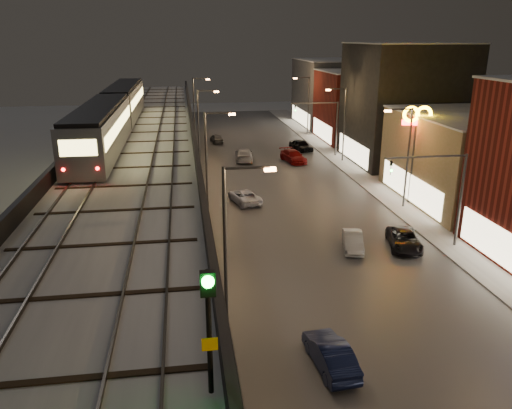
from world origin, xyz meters
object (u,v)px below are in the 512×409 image
car_near_white (330,355)px  car_onc_silver (353,242)px  car_far_white (217,139)px  car_onc_dark (404,240)px  car_onc_white (293,157)px  car_onc_red (301,146)px  car_mid_silver (244,197)px  rail_signal (209,309)px  subway_train (115,112)px  car_mid_dark (244,155)px

car_near_white → car_onc_silver: size_ratio=1.09×
car_far_white → car_onc_dark: size_ratio=0.81×
car_onc_dark → car_onc_white: bearing=108.8°
car_onc_red → car_mid_silver: bearing=-133.7°
rail_signal → car_onc_red: rail_signal is taller
subway_train → car_far_white: (10.81, 25.93, -7.67)m
rail_signal → car_mid_dark: (6.96, 50.58, -8.16)m
car_near_white → car_onc_white: (7.01, 39.89, 0.04)m
car_far_white → car_onc_dark: car_onc_dark is taller
car_far_white → car_onc_white: car_onc_white is taller
subway_train → car_onc_white: (19.32, 12.52, -7.59)m
rail_signal → car_near_white: (5.91, 9.15, -8.24)m
car_mid_silver → car_far_white: (-0.55, 28.49, 0.02)m
subway_train → car_onc_red: 29.68m
rail_signal → car_onc_white: 51.37m
car_mid_dark → car_onc_red: car_mid_dark is taller
subway_train → car_onc_red: bearing=40.6°
car_mid_silver → car_onc_red: car_onc_red is taller
rail_signal → car_onc_white: (12.92, 49.04, -8.21)m
rail_signal → car_mid_dark: rail_signal is taller
car_onc_silver → car_onc_red: 33.30m
car_mid_dark → car_onc_white: bearing=170.7°
rail_signal → car_mid_dark: bearing=82.2°
car_mid_dark → car_onc_silver: car_mid_dark is taller
car_mid_dark → car_onc_red: 9.61m
car_near_white → car_onc_white: car_onc_white is taller
car_near_white → car_far_white: car_near_white is taller
car_onc_white → car_far_white: bearing=110.6°
subway_train → car_onc_white: size_ratio=6.91×
car_mid_silver → car_far_white: car_far_white is taller
car_onc_white → car_onc_red: 6.65m
rail_signal → car_near_white: rail_signal is taller
car_onc_silver → car_mid_silver: bearing=132.7°
car_far_white → car_near_white: bearing=84.9°
car_mid_dark → car_mid_silver: bearing=88.3°
car_near_white → car_onc_dark: car_near_white is taller
car_mid_silver → car_onc_dark: car_onc_dark is taller
rail_signal → car_onc_red: (15.38, 55.22, -8.19)m
subway_train → car_onc_silver: subway_train is taller
subway_train → rail_signal: size_ratio=10.55×
car_mid_silver → car_mid_dark: 16.74m
car_near_white → car_far_white: 53.31m
car_near_white → car_onc_red: bearing=-106.8°
car_onc_silver → car_onc_dark: 3.80m
car_mid_dark → car_onc_dark: size_ratio=1.14×
car_mid_silver → car_onc_white: size_ratio=0.89×
car_near_white → car_onc_silver: (5.52, 13.00, -0.06)m
rail_signal → car_mid_silver: 35.31m
car_near_white → car_onc_dark: bearing=-131.5°
car_mid_silver → car_onc_red: bearing=-131.3°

